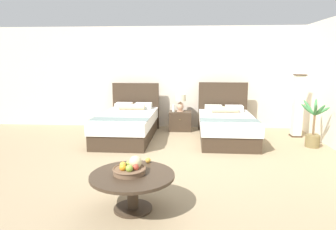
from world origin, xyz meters
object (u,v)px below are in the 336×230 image
(bed_near_window, at_px, (128,124))
(vase, at_px, (174,108))
(floor_lamp_corner, at_px, (298,106))
(bed_near_corner, at_px, (226,126))
(loose_apple, at_px, (148,160))
(fruit_bowl, at_px, (130,168))
(coffee_table, at_px, (132,182))
(potted_palm, at_px, (313,132))
(table_lamp, at_px, (180,101))
(nightstand, at_px, (180,121))

(bed_near_window, relative_size, vase, 12.42)
(floor_lamp_corner, bearing_deg, bed_near_corner, -166.61)
(loose_apple, bearing_deg, fruit_bowl, -112.66)
(coffee_table, xyz_separation_m, potted_palm, (3.20, 2.85, -0.03))
(vase, relative_size, floor_lamp_corner, 0.12)
(bed_near_corner, xyz_separation_m, fruit_bowl, (-1.52, -3.31, 0.19))
(bed_near_corner, distance_m, table_lamp, 1.44)
(nightstand, xyz_separation_m, table_lamp, (-0.00, 0.02, 0.51))
(bed_near_corner, height_order, nightstand, bed_near_corner)
(nightstand, xyz_separation_m, fruit_bowl, (-0.48, -4.17, 0.26))
(potted_palm, bearing_deg, fruit_bowl, -138.70)
(vase, relative_size, fruit_bowl, 0.46)
(bed_near_window, bearing_deg, floor_lamp_corner, 5.90)
(bed_near_corner, distance_m, coffee_table, 3.65)
(table_lamp, distance_m, potted_palm, 3.10)
(coffee_table, relative_size, potted_palm, 0.99)
(bed_near_corner, bearing_deg, coffee_table, -114.23)
(bed_near_window, distance_m, loose_apple, 3.06)
(bed_near_corner, xyz_separation_m, nightstand, (-1.05, 0.86, -0.07))
(vase, bearing_deg, potted_palm, -23.97)
(floor_lamp_corner, bearing_deg, coffee_table, -130.39)
(fruit_bowl, bearing_deg, nightstand, 83.48)
(loose_apple, relative_size, floor_lamp_corner, 0.05)
(fruit_bowl, bearing_deg, bed_near_corner, 65.27)
(bed_near_corner, bearing_deg, table_lamp, 140.09)
(bed_near_window, bearing_deg, fruit_bowl, -78.04)
(bed_near_window, distance_m, floor_lamp_corner, 3.94)
(loose_apple, xyz_separation_m, floor_lamp_corner, (3.04, 3.33, 0.25))
(bed_near_corner, xyz_separation_m, coffee_table, (-1.50, -3.33, 0.04))
(bed_near_window, height_order, fruit_bowl, bed_near_window)
(coffee_table, height_order, floor_lamp_corner, floor_lamp_corner)
(bed_near_window, relative_size, fruit_bowl, 5.71)
(bed_near_window, relative_size, potted_palm, 2.24)
(table_lamp, xyz_separation_m, loose_apple, (-0.32, -3.81, -0.28))
(bed_near_corner, relative_size, potted_palm, 2.07)
(potted_palm, bearing_deg, table_lamp, 153.73)
(nightstand, bearing_deg, bed_near_window, -143.79)
(bed_near_window, xyz_separation_m, potted_palm, (3.92, -0.47, -0.00))
(nightstand, bearing_deg, table_lamp, 90.00)
(nightstand, bearing_deg, bed_near_corner, -39.26)
(loose_apple, bearing_deg, vase, 87.70)
(bed_near_window, xyz_separation_m, floor_lamp_corner, (3.90, 0.40, 0.40))
(fruit_bowl, distance_m, potted_palm, 4.30)
(nightstand, distance_m, fruit_bowl, 4.20)
(vase, bearing_deg, table_lamp, 19.69)
(bed_near_window, xyz_separation_m, vase, (1.01, 0.82, 0.26))
(nightstand, distance_m, coffee_table, 4.21)
(bed_near_corner, xyz_separation_m, potted_palm, (1.70, -0.48, 0.01))
(bed_near_corner, bearing_deg, vase, 146.11)
(bed_near_window, xyz_separation_m, fruit_bowl, (0.70, -3.31, 0.19))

